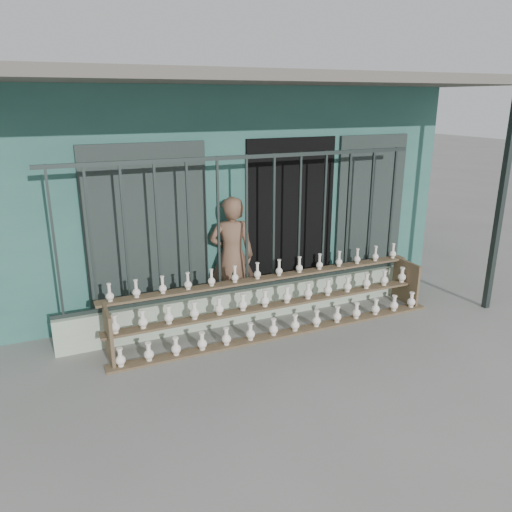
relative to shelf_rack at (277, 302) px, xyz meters
name	(u,v)px	position (x,y,z in m)	size (l,w,h in m)	color
ground	(291,362)	(-0.24, -0.88, -0.36)	(60.00, 60.00, 0.00)	slate
workshop_building	(184,174)	(-0.24, 3.35, 1.26)	(7.40, 6.60, 3.21)	#2E6158
parapet_wall	(247,304)	(-0.24, 0.42, -0.14)	(5.00, 0.20, 0.45)	#B0C4A8
security_fence	(247,224)	(-0.24, 0.42, 0.98)	(5.00, 0.04, 1.80)	#283330
shelf_rack	(277,302)	(0.00, 0.00, 0.00)	(4.50, 0.68, 0.85)	brown
elderly_woman	(232,256)	(-0.35, 0.69, 0.48)	(0.61, 0.40, 1.68)	brown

